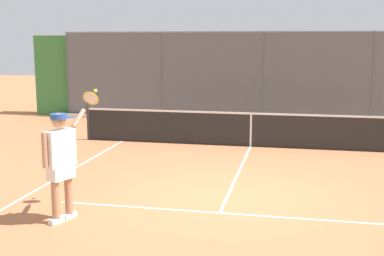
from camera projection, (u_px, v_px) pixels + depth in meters
ground_plane at (227, 196)px, 9.67m from camera, size 60.00×60.00×0.00m
court_line_markings at (218, 217)px, 8.53m from camera, size 7.63×10.39×0.01m
fence_backdrop at (264, 79)px, 18.61m from camera, size 17.91×1.37×3.27m
tennis_net at (251, 129)px, 14.15m from camera, size 9.81×0.09×1.07m
tennis_player at (61, 157)px, 8.21m from camera, size 0.52×1.44×2.09m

